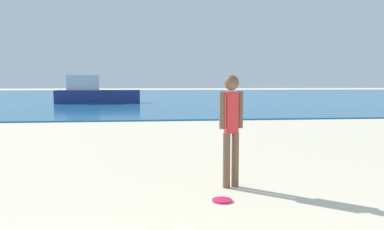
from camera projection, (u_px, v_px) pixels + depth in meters
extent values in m
cube|color=#1E6B9E|center=(151.00, 95.00, 44.13)|extent=(160.00, 60.00, 0.06)
cylinder|color=brown|center=(227.00, 161.00, 5.27)|extent=(0.10, 0.10, 0.75)
cylinder|color=brown|center=(235.00, 160.00, 5.32)|extent=(0.10, 0.10, 0.75)
cube|color=red|center=(231.00, 112.00, 5.24)|extent=(0.20, 0.15, 0.56)
sphere|color=brown|center=(232.00, 83.00, 5.21)|extent=(0.20, 0.20, 0.20)
cylinder|color=brown|center=(222.00, 110.00, 5.18)|extent=(0.08, 0.08, 0.50)
cylinder|color=brown|center=(240.00, 110.00, 5.29)|extent=(0.08, 0.08, 0.50)
cylinder|color=#E51E4C|center=(222.00, 200.00, 4.68)|extent=(0.24, 0.24, 0.03)
cube|color=navy|center=(99.00, 97.00, 26.16)|extent=(5.56, 1.92, 0.88)
cube|color=silver|center=(83.00, 83.00, 25.93)|extent=(2.02, 1.29, 0.99)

